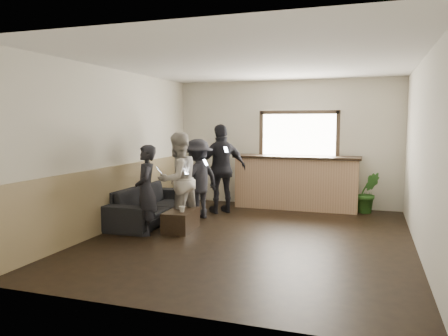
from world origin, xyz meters
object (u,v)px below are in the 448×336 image
(cup_a, at_px, (180,206))
(potted_plant, at_px, (368,193))
(coffee_table, at_px, (181,220))
(person_a, at_px, (146,190))
(person_d, at_px, (222,169))
(person_c, at_px, (198,179))
(person_b, at_px, (178,180))
(sofa, at_px, (149,203))
(cup_b, at_px, (182,209))
(bar_counter, at_px, (296,179))

(cup_a, height_order, potted_plant, potted_plant)
(coffee_table, height_order, person_a, person_a)
(person_d, bearing_deg, person_a, 31.95)
(person_a, height_order, person_c, person_c)
(person_d, bearing_deg, cup_a, 37.56)
(cup_a, bearing_deg, person_b, 136.31)
(sofa, relative_size, person_d, 1.25)
(cup_a, relative_size, person_a, 0.08)
(coffee_table, height_order, cup_b, cup_b)
(potted_plant, bearing_deg, bar_counter, 178.24)
(coffee_table, relative_size, potted_plant, 0.93)
(person_b, relative_size, person_c, 1.09)
(person_a, bearing_deg, person_d, 137.04)
(cup_b, xyz_separation_m, person_a, (-0.51, -0.29, 0.35))
(bar_counter, height_order, person_b, bar_counter)
(bar_counter, distance_m, person_b, 2.94)
(coffee_table, distance_m, cup_a, 0.30)
(cup_a, bearing_deg, person_c, 88.81)
(cup_a, relative_size, cup_b, 1.03)
(bar_counter, distance_m, sofa, 3.25)
(bar_counter, relative_size, cup_b, 24.73)
(cup_a, height_order, cup_b, cup_b)
(potted_plant, relative_size, person_d, 0.46)
(cup_a, xyz_separation_m, person_c, (0.02, 0.80, 0.38))
(sofa, bearing_deg, person_d, -43.74)
(sofa, xyz_separation_m, person_a, (0.45, -0.93, 0.41))
(person_d, bearing_deg, person_c, 27.23)
(sofa, height_order, person_b, person_b)
(person_c, bearing_deg, person_b, 17.75)
(sofa, relative_size, potted_plant, 2.69)
(sofa, distance_m, coffee_table, 1.02)
(person_a, height_order, person_b, person_b)
(cup_a, xyz_separation_m, person_a, (-0.33, -0.62, 0.35))
(cup_b, relative_size, person_d, 0.06)
(person_a, bearing_deg, coffee_table, 108.69)
(cup_b, bearing_deg, sofa, 146.35)
(person_b, relative_size, person_d, 0.92)
(bar_counter, bearing_deg, person_b, -126.43)
(coffee_table, bearing_deg, cup_a, 116.90)
(cup_a, height_order, person_c, person_c)
(person_b, bearing_deg, potted_plant, 151.87)
(sofa, height_order, potted_plant, potted_plant)
(potted_plant, height_order, person_b, person_b)
(potted_plant, xyz_separation_m, person_c, (-3.14, -1.59, 0.35))
(person_b, distance_m, person_d, 1.45)
(sofa, bearing_deg, bar_counter, -50.54)
(bar_counter, xyz_separation_m, cup_a, (-1.67, -2.43, -0.24))
(sofa, xyz_separation_m, cup_b, (0.96, -0.64, 0.07))
(bar_counter, relative_size, person_a, 1.80)
(cup_b, height_order, potted_plant, potted_plant)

